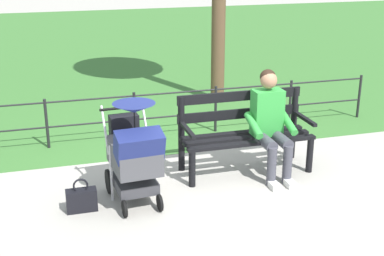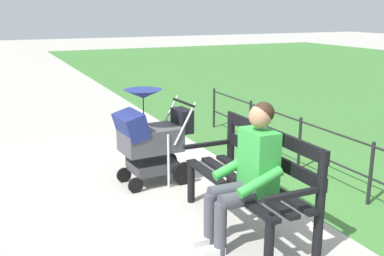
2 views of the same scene
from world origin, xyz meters
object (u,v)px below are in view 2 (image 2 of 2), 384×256
object	(u,v)px
person_on_bench	(248,171)
stroller	(150,136)
park_bench	(254,174)
handbag	(134,159)

from	to	relation	value
person_on_bench	stroller	world-z (taller)	person_on_bench
park_bench	person_on_bench	xyz separation A→B (m)	(-0.24, 0.22, 0.15)
park_bench	handbag	distance (m)	2.14
person_on_bench	stroller	distance (m)	1.72
person_on_bench	handbag	xyz separation A→B (m)	(2.28, 0.33, -0.55)
person_on_bench	stroller	bearing A→B (deg)	10.11
park_bench	person_on_bench	bearing A→B (deg)	137.58
park_bench	person_on_bench	size ratio (longest dim) A/B	1.26
person_on_bench	stroller	xyz separation A→B (m)	(1.70, 0.30, -0.08)
park_bench	person_on_bench	distance (m)	0.36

